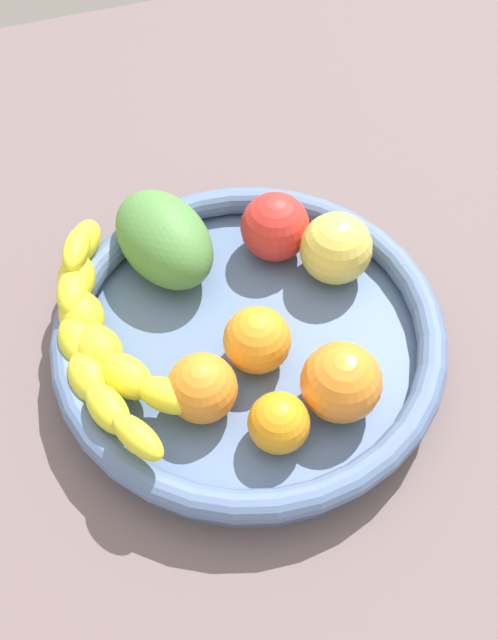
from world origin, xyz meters
TOP-DOWN VIEW (x-y plane):
  - kitchen_counter at (0.00, 0.00)cm, footprint 120.00×120.00cm
  - fruit_bowl at (0.00, 0.00)cm, footprint 34.81×34.81cm
  - banana_draped_left at (13.63, -1.19)cm, footprint 6.83×25.48cm
  - banana_draped_right at (12.30, -3.74)cm, footprint 9.80×23.84cm
  - orange_front at (5.74, 5.15)cm, footprint 5.85×5.85cm
  - orange_mid_left at (-5.01, 8.46)cm, footprint 6.69×6.69cm
  - orange_mid_right at (0.83, 9.88)cm, footprint 5.03×5.03cm
  - orange_rear at (-0.26, 2.16)cm, footprint 5.84×5.84cm
  - mango_green at (4.69, -10.83)cm, footprint 10.87×13.55cm
  - apple_yellow at (-10.09, -4.86)cm, footprint 6.76×6.76cm
  - tomato_red at (-5.70, -9.25)cm, footprint 6.60×6.60cm

SIDE VIEW (x-z plane):
  - kitchen_counter at x=0.00cm, z-range 0.00..3.00cm
  - fruit_bowl at x=0.00cm, z-range 3.07..8.09cm
  - orange_mid_right at x=0.83cm, z-range 5.39..10.42cm
  - banana_draped_right at x=12.30cm, z-range 5.95..10.18cm
  - orange_rear at x=-0.26cm, z-range 5.39..11.23cm
  - orange_front at x=5.74cm, z-range 5.39..11.24cm
  - banana_draped_left at x=13.63cm, z-range 6.08..11.24cm
  - tomato_red at x=-5.70cm, z-range 5.39..11.99cm
  - orange_mid_left at x=-5.01cm, z-range 5.39..12.08cm
  - apple_yellow at x=-10.09cm, z-range 5.39..12.15cm
  - mango_green at x=4.69cm, z-range 5.39..12.62cm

